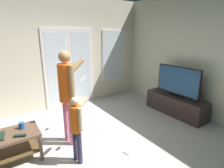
% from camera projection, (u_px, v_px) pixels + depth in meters
% --- Properties ---
extents(ground_plane, '(5.95, 4.85, 0.02)m').
position_uv_depth(ground_plane, '(87.00, 161.00, 2.79)').
color(ground_plane, '#B5B3AC').
extents(wall_back_with_doors, '(5.95, 0.09, 2.89)m').
position_uv_depth(wall_back_with_doors, '(45.00, 56.00, 4.38)').
color(wall_back_with_doors, beige).
rests_on(wall_back_with_doors, ground_plane).
extents(wall_right_plain, '(0.06, 4.85, 2.86)m').
position_uv_depth(wall_right_plain, '(203.00, 56.00, 3.99)').
color(wall_right_plain, beige).
rests_on(wall_right_plain, ground_plane).
extents(coffee_table, '(1.04, 0.54, 0.46)m').
position_uv_depth(coffee_table, '(2.00, 144.00, 2.64)').
color(coffee_table, brown).
rests_on(coffee_table, ground_plane).
extents(tv_stand, '(0.46, 1.49, 0.46)m').
position_uv_depth(tv_stand, '(175.00, 105.00, 4.38)').
color(tv_stand, '#302421').
rests_on(tv_stand, ground_plane).
extents(flat_screen_tv, '(0.08, 1.13, 0.72)m').
position_uv_depth(flat_screen_tv, '(178.00, 81.00, 4.22)').
color(flat_screen_tv, black).
rests_on(flat_screen_tv, tv_stand).
extents(person_adult, '(0.61, 0.51, 1.66)m').
position_uv_depth(person_adult, '(68.00, 90.00, 3.02)').
color(person_adult, pink).
rests_on(person_adult, ground_plane).
extents(person_child, '(0.43, 0.35, 1.06)m').
position_uv_depth(person_child, '(77.00, 124.00, 2.62)').
color(person_child, '#36324E').
rests_on(person_child, ground_plane).
extents(loose_keyboard, '(0.46, 0.20, 0.02)m').
position_uv_depth(loose_keyboard, '(134.00, 148.00, 3.07)').
color(loose_keyboard, white).
rests_on(loose_keyboard, ground_plane).
extents(cup_near_edge, '(0.08, 0.08, 0.10)m').
position_uv_depth(cup_near_edge, '(22.00, 126.00, 2.81)').
color(cup_near_edge, '#164D97').
rests_on(cup_near_edge, coffee_table).
extents(tv_remote_black, '(0.18, 0.12, 0.02)m').
position_uv_depth(tv_remote_black, '(20.00, 136.00, 2.60)').
color(tv_remote_black, black).
rests_on(tv_remote_black, coffee_table).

